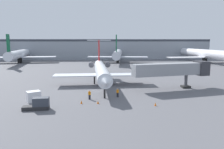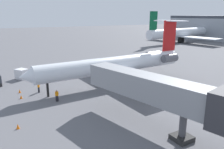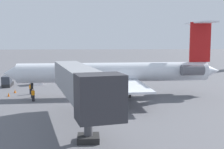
{
  "view_description": "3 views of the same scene",
  "coord_description": "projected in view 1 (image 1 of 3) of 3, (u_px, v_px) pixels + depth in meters",
  "views": [
    {
      "loc": [
        -0.04,
        -46.41,
        10.53
      ],
      "look_at": [
        2.67,
        3.76,
        2.87
      ],
      "focal_mm": 35.36,
      "sensor_mm": 36.0,
      "label": 1
    },
    {
      "loc": [
        33.0,
        -13.95,
        11.82
      ],
      "look_at": [
        0.8,
        4.43,
        2.02
      ],
      "focal_mm": 36.14,
      "sensor_mm": 36.0,
      "label": 2
    },
    {
      "loc": [
        42.56,
        2.01,
        8.31
      ],
      "look_at": [
        1.26,
        4.88,
        3.31
      ],
      "focal_mm": 47.01,
      "sensor_mm": 36.0,
      "label": 3
    }
  ],
  "objects": [
    {
      "name": "jet_bridge",
      "position": [
        176.0,
        69.0,
        48.7
      ],
      "size": [
        17.99,
        6.8,
        5.99
      ],
      "color": "gray",
      "rests_on": "ground_plane"
    },
    {
      "name": "cargo_container_uld",
      "position": [
        34.0,
        96.0,
        38.46
      ],
      "size": [
        2.78,
        2.59,
        1.88
      ],
      "color": "silver",
      "rests_on": "ground_plane"
    },
    {
      "name": "parked_airliner_west_end",
      "position": [
        19.0,
        54.0,
        106.0
      ],
      "size": [
        34.55,
        40.7,
        13.23
      ],
      "color": "silver",
      "rests_on": "ground_plane"
    },
    {
      "name": "parked_airliner_centre",
      "position": [
        205.0,
        54.0,
        106.25
      ],
      "size": [
        37.22,
        43.98,
        13.51
      ],
      "color": "white",
      "rests_on": "ground_plane"
    },
    {
      "name": "ground_crew_marshaller",
      "position": [
        118.0,
        93.0,
        41.64
      ],
      "size": [
        0.46,
        0.47,
        1.69
      ],
      "color": "black",
      "rests_on": "ground_plane"
    },
    {
      "name": "baggage_tug_lead",
      "position": [
        39.0,
        104.0,
        34.06
      ],
      "size": [
        4.11,
        1.74,
        1.9
      ],
      "color": "#262628",
      "rests_on": "ground_plane"
    },
    {
      "name": "ground_plane",
      "position": [
        101.0,
        91.0,
        47.41
      ],
      "size": [
        400.0,
        400.0,
        0.1
      ],
      "primitive_type": "cube",
      "color": "#5B5B60"
    },
    {
      "name": "traffic_cone_far",
      "position": [
        98.0,
        102.0,
        37.33
      ],
      "size": [
        0.36,
        0.36,
        0.55
      ],
      "color": "orange",
      "rests_on": "ground_plane"
    },
    {
      "name": "parked_airliner_west_mid",
      "position": [
        118.0,
        54.0,
        107.62
      ],
      "size": [
        29.7,
        34.97,
        13.1
      ],
      "color": "silver",
      "rests_on": "ground_plane"
    },
    {
      "name": "traffic_cone_near",
      "position": [
        81.0,
        102.0,
        37.37
      ],
      "size": [
        0.36,
        0.36,
        0.55
      ],
      "color": "orange",
      "rests_on": "ground_plane"
    },
    {
      "name": "traffic_cone_mid",
      "position": [
        155.0,
        104.0,
        36.13
      ],
      "size": [
        0.36,
        0.36,
        0.55
      ],
      "color": "orange",
      "rests_on": "ground_plane"
    },
    {
      "name": "regional_jet",
      "position": [
        101.0,
        70.0,
        53.05
      ],
      "size": [
        22.74,
        31.91,
        10.83
      ],
      "color": "silver",
      "rests_on": "ground_plane"
    },
    {
      "name": "terminal_building",
      "position": [
        100.0,
        49.0,
        135.79
      ],
      "size": [
        126.5,
        23.6,
        11.49
      ],
      "color": "#8C939E",
      "rests_on": "ground_plane"
    },
    {
      "name": "ground_crew_loader",
      "position": [
        90.0,
        95.0,
        40.0
      ],
      "size": [
        0.47,
        0.39,
        1.69
      ],
      "color": "black",
      "rests_on": "ground_plane"
    }
  ]
}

